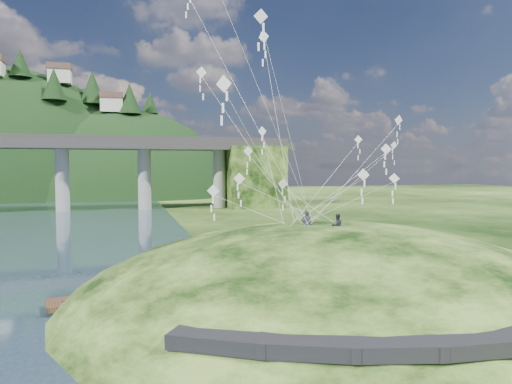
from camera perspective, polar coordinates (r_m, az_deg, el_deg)
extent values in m
plane|color=black|center=(27.20, -4.74, -15.74)|extent=(320.00, 320.00, 0.00)
ellipsoid|color=black|center=(31.92, 9.28, -15.70)|extent=(36.00, 32.00, 13.00)
cube|color=black|center=(18.86, -4.39, -17.95)|extent=(4.32, 3.62, 0.71)
cube|color=black|center=(18.20, 6.55, -18.56)|extent=(4.10, 2.97, 0.61)
cube|color=black|center=(18.70, 16.77, -18.09)|extent=(3.85, 2.37, 0.62)
cube|color=black|center=(20.10, 25.02, -16.86)|extent=(3.62, 1.83, 0.66)
cylinder|color=gray|center=(95.93, -23.06, 1.59)|extent=(2.60, 2.60, 13.00)
cylinder|color=gray|center=(95.34, -13.76, 1.74)|extent=(2.60, 2.60, 13.00)
cylinder|color=gray|center=(97.24, -4.60, 1.85)|extent=(2.60, 2.60, 13.00)
cube|color=black|center=(99.02, -0.34, 1.89)|extent=(12.00, 11.00, 13.00)
ellipsoid|color=black|center=(155.91, -29.11, -2.63)|extent=(96.00, 68.00, 88.00)
ellipsoid|color=black|center=(144.46, -16.09, -4.38)|extent=(76.00, 56.00, 72.00)
cone|color=black|center=(142.51, -27.40, 14.15)|extent=(5.83, 5.83, 7.67)
cone|color=black|center=(135.20, -23.94, 12.22)|extent=(6.47, 6.47, 8.51)
cone|color=black|center=(141.23, -19.77, 12.18)|extent=(7.13, 7.13, 9.38)
cone|color=black|center=(135.61, -15.52, 11.19)|extent=(6.56, 6.56, 8.63)
cone|color=black|center=(141.33, -13.12, 10.82)|extent=(4.88, 4.88, 6.42)
cube|color=beige|center=(144.47, -23.31, 13.08)|extent=(6.00, 5.00, 4.00)
cube|color=brown|center=(144.97, -23.33, 14.13)|extent=(6.40, 5.40, 1.60)
cube|color=beige|center=(136.32, -17.60, 10.27)|extent=(6.00, 5.00, 4.00)
cube|color=brown|center=(136.69, -17.62, 11.40)|extent=(6.40, 5.40, 1.60)
cube|color=#392317|center=(31.89, -12.03, -12.10)|extent=(13.94, 4.78, 0.34)
cylinder|color=#392317|center=(31.00, -22.90, -13.21)|extent=(0.30, 0.30, 0.98)
cylinder|color=#392317|center=(31.34, -17.37, -12.92)|extent=(0.30, 0.30, 0.98)
cylinder|color=#392317|center=(31.95, -12.02, -12.53)|extent=(0.30, 0.30, 0.98)
cylinder|color=#392317|center=(32.82, -6.93, -12.05)|extent=(0.30, 0.30, 0.98)
cylinder|color=#392317|center=(33.92, -2.15, -11.52)|extent=(0.30, 0.30, 0.98)
imported|color=#22242E|center=(30.31, 6.35, -2.29)|extent=(0.82, 0.70, 1.91)
imported|color=#22242E|center=(30.00, 10.14, -2.67)|extent=(0.76, 0.60, 1.56)
cube|color=silver|center=(24.29, 0.60, 21.12)|extent=(0.71, 0.21, 0.71)
cube|color=silver|center=(24.14, 0.60, 19.97)|extent=(0.09, 0.02, 0.42)
cube|color=silver|center=(24.00, 0.60, 18.80)|extent=(0.09, 0.02, 0.42)
cube|color=silver|center=(23.87, 0.60, 17.62)|extent=(0.09, 0.02, 0.42)
cube|color=silver|center=(33.49, 16.89, 1.65)|extent=(0.54, 0.59, 0.73)
cube|color=silver|center=(33.51, 16.87, 0.73)|extent=(0.10, 0.06, 0.44)
cube|color=silver|center=(33.54, 16.86, -0.19)|extent=(0.10, 0.06, 0.44)
cube|color=silver|center=(33.57, 16.84, -1.10)|extent=(0.10, 0.06, 0.44)
cube|color=silver|center=(41.46, 16.85, 5.60)|extent=(0.71, 0.19, 0.71)
cube|color=silver|center=(41.44, 16.84, 4.90)|extent=(0.09, 0.05, 0.41)
cube|color=silver|center=(41.43, 16.83, 4.20)|extent=(0.09, 0.05, 0.41)
cube|color=silver|center=(41.42, 16.82, 3.50)|extent=(0.09, 0.05, 0.41)
cube|color=silver|center=(22.90, -4.05, 13.33)|extent=(0.66, 0.58, 0.83)
cube|color=silver|center=(22.80, -4.04, 11.86)|extent=(0.10, 0.07, 0.48)
cube|color=silver|center=(22.72, -4.04, 10.38)|extent=(0.10, 0.07, 0.48)
cube|color=silver|center=(22.65, -4.03, 8.90)|extent=(0.10, 0.07, 0.48)
cube|color=silver|center=(36.87, 12.68, 6.42)|extent=(0.44, 0.55, 0.66)
cube|color=silver|center=(36.84, 12.67, 5.69)|extent=(0.08, 0.07, 0.39)
cube|color=silver|center=(36.82, 12.66, 4.95)|extent=(0.08, 0.07, 0.39)
cube|color=silver|center=(36.81, 12.65, 4.21)|extent=(0.08, 0.07, 0.39)
cube|color=silver|center=(38.60, 0.79, 7.60)|extent=(0.56, 0.65, 0.80)
cube|color=silver|center=(38.56, 0.79, 6.75)|extent=(0.10, 0.08, 0.47)
cube|color=silver|center=(38.53, 0.79, 5.90)|extent=(0.10, 0.08, 0.47)
cube|color=silver|center=(38.51, 0.79, 5.04)|extent=(0.10, 0.08, 0.47)
cube|color=silver|center=(33.53, 0.97, 18.83)|extent=(0.53, 0.72, 0.83)
cube|color=silver|center=(33.38, 0.97, 17.82)|extent=(0.10, 0.08, 0.50)
cube|color=silver|center=(33.23, 0.97, 16.81)|extent=(0.10, 0.08, 0.50)
cube|color=silver|center=(33.09, 0.97, 15.78)|extent=(0.10, 0.08, 0.50)
cube|color=silver|center=(33.34, -2.11, 1.69)|extent=(0.80, 0.40, 0.86)
cube|color=silver|center=(33.37, -2.10, 0.65)|extent=(0.11, 0.05, 0.50)
cube|color=silver|center=(33.40, -2.10, -0.39)|extent=(0.11, 0.05, 0.50)
cube|color=silver|center=(33.44, -2.10, -1.44)|extent=(0.11, 0.05, 0.50)
cube|color=silver|center=(33.48, 3.40, 1.03)|extent=(0.79, 0.26, 0.79)
cube|color=silver|center=(33.51, 3.40, 0.05)|extent=(0.10, 0.07, 0.47)
cube|color=silver|center=(33.55, 3.40, -0.93)|extent=(0.10, 0.07, 0.47)
cube|color=silver|center=(33.59, 3.39, -1.90)|extent=(0.10, 0.07, 0.47)
cube|color=silver|center=(32.68, -8.50, 21.87)|extent=(0.09, 0.06, 0.42)
cube|color=silver|center=(32.52, -8.49, 21.01)|extent=(0.09, 0.06, 0.42)
cube|color=silver|center=(31.48, -5.38, 0.15)|extent=(0.83, 0.34, 0.86)
cube|color=silver|center=(31.52, -5.37, -0.96)|extent=(0.11, 0.04, 0.50)
cube|color=silver|center=(31.57, -5.36, -2.07)|extent=(0.11, 0.04, 0.50)
cube|color=silver|center=(31.63, -5.36, -3.17)|extent=(0.11, 0.04, 0.50)
cube|color=silver|center=(37.52, 15.95, 5.20)|extent=(0.59, 0.67, 0.83)
cube|color=silver|center=(37.50, 15.93, 4.29)|extent=(0.10, 0.08, 0.49)
cube|color=silver|center=(37.50, 15.92, 3.37)|extent=(0.10, 0.08, 0.49)
cube|color=silver|center=(37.50, 15.90, 2.45)|extent=(0.10, 0.08, 0.49)
cube|color=silver|center=(32.45, -6.83, 14.64)|extent=(0.77, 0.16, 0.76)
cube|color=silver|center=(32.35, -6.83, 13.70)|extent=(0.10, 0.05, 0.44)
cube|color=silver|center=(32.26, -6.82, 12.75)|extent=(0.10, 0.05, 0.44)
cube|color=silver|center=(32.17, -6.81, 11.79)|extent=(0.10, 0.05, 0.44)
cube|color=silver|center=(31.77, 13.27, 2.11)|extent=(0.59, 0.65, 0.82)
cube|color=silver|center=(31.78, 13.26, 1.05)|extent=(0.10, 0.08, 0.48)
cube|color=silver|center=(31.81, 13.24, -0.02)|extent=(0.10, 0.08, 0.48)
cube|color=silver|center=(31.85, 13.23, -1.08)|extent=(0.10, 0.08, 0.48)
cube|color=silver|center=(36.62, 17.40, 8.57)|extent=(0.75, 0.19, 0.75)
cube|color=silver|center=(36.58, 17.39, 7.74)|extent=(0.10, 0.05, 0.44)
cube|color=silver|center=(36.54, 17.37, 6.90)|extent=(0.10, 0.05, 0.44)
cube|color=silver|center=(36.50, 17.36, 6.07)|extent=(0.10, 0.05, 0.44)
cube|color=silver|center=(38.07, -1.00, 5.13)|extent=(0.69, 0.49, 0.78)
cube|color=silver|center=(38.06, -1.00, 4.27)|extent=(0.11, 0.05, 0.47)
cube|color=silver|center=(38.05, -1.00, 3.41)|extent=(0.11, 0.05, 0.47)
cube|color=silver|center=(38.06, -0.99, 2.54)|extent=(0.11, 0.05, 0.47)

